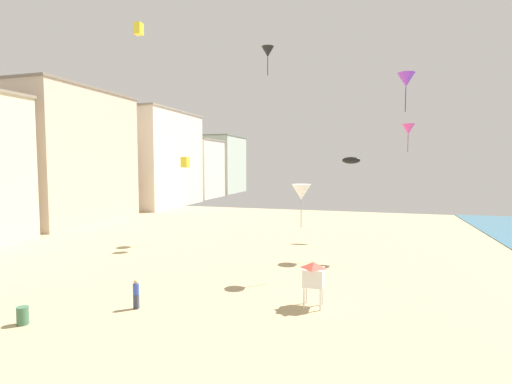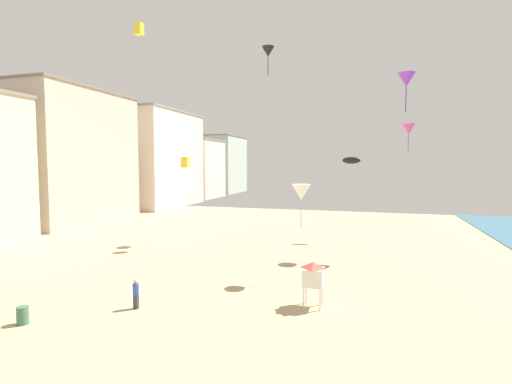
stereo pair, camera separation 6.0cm
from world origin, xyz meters
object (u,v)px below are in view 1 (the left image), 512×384
kite_flyer (136,292)px  kite_black_parafoil (351,160)px  kite_magenta_delta (408,129)px  kite_yellow_box_2 (139,29)px  kite_purple_delta (406,80)px  kite_black_delta (268,52)px  kite_white_delta (301,192)px  kite_yellow_box (185,162)px  beach_trash_bin (23,316)px  lifeguard_stand (313,275)px

kite_flyer → kite_black_parafoil: bearing=-16.1°
kite_magenta_delta → kite_yellow_box_2: size_ratio=2.19×
kite_purple_delta → kite_black_delta: (-13.76, 3.90, 4.62)m
kite_yellow_box_2 → kite_white_delta: (16.61, -6.45, -14.54)m
kite_black_parafoil → kite_yellow_box: size_ratio=1.84×
kite_black_parafoil → kite_yellow_box_2: bearing=-154.7°
kite_black_parafoil → kite_yellow_box: kite_black_parafoil is taller
kite_flyer → kite_purple_delta: size_ratio=0.48×
kite_yellow_box_2 → kite_magenta_delta: bearing=6.8°
kite_flyer → kite_black_parafoil: kite_black_parafoil is taller
kite_black_parafoil → kite_yellow_box: bearing=-151.1°
kite_purple_delta → kite_yellow_box: bearing=-168.5°
kite_white_delta → kite_black_delta: bearing=112.9°
beach_trash_bin → kite_yellow_box_2: 27.27m
kite_yellow_box → kite_white_delta: (12.39, -7.24, -2.08)m
lifeguard_stand → kite_purple_delta: 21.84m
kite_black_parafoil → kite_black_delta: kite_black_delta is taller
lifeguard_stand → beach_trash_bin: lifeguard_stand is taller
kite_magenta_delta → beach_trash_bin: bearing=-133.3°
kite_black_parafoil → kite_yellow_box_2: 24.46m
lifeguard_stand → kite_white_delta: bearing=94.5°
lifeguard_stand → kite_magenta_delta: 17.85m
kite_purple_delta → kite_yellow_box_2: (-23.97, -4.80, 5.18)m
kite_yellow_box_2 → beach_trash_bin: bearing=-75.4°
beach_trash_bin → kite_white_delta: kite_white_delta is taller
kite_purple_delta → kite_black_parafoil: bearing=138.7°
beach_trash_bin → kite_yellow_box: bearing=91.2°
kite_purple_delta → kite_yellow_box: kite_purple_delta is taller
beach_trash_bin → kite_black_parafoil: bearing=61.6°
kite_purple_delta → kite_magenta_delta: 4.89m
kite_magenta_delta → kite_yellow_box: bearing=-174.0°
kite_black_delta → lifeguard_stand: bearing=-68.3°
kite_yellow_box → kite_black_delta: size_ratio=0.33×
kite_yellow_box → kite_black_delta: 15.49m
kite_magenta_delta → kite_black_delta: bearing=157.3°
kite_yellow_box_2 → kite_white_delta: kite_yellow_box_2 is taller
lifeguard_stand → kite_yellow_box: size_ratio=2.55×
kite_yellow_box → kite_flyer: bearing=-73.1°
kite_yellow_box → beach_trash_bin: bearing=-88.8°
kite_flyer → kite_purple_delta: 28.39m
lifeguard_stand → kite_yellow_box_2: 28.45m
kite_magenta_delta → lifeguard_stand: bearing=-112.7°
kite_white_delta → beach_trash_bin: bearing=-136.6°
kite_flyer → kite_yellow_box: size_ratio=1.64×
kite_white_delta → kite_black_parafoil: bearing=80.7°
lifeguard_stand → kite_white_delta: kite_white_delta is taller
kite_flyer → kite_white_delta: (7.78, 7.90, 5.15)m
kite_yellow_box_2 → kite_flyer: bearing=-58.4°
kite_black_parafoil → kite_magenta_delta: (4.96, -6.15, 2.58)m
lifeguard_stand → kite_black_parafoil: size_ratio=1.38×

